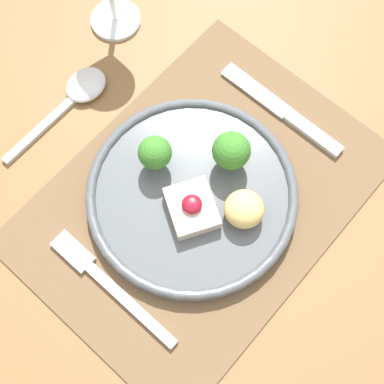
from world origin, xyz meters
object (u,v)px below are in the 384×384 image
fork (105,281)px  spoon (79,92)px  dinner_plate (194,192)px  knife (289,115)px

fork → spoon: (0.15, 0.20, 0.00)m
dinner_plate → knife: size_ratio=1.37×
fork → knife: (0.30, -0.03, 0.00)m
knife → fork: bearing=172.8°
dinner_plate → knife: dinner_plate is taller
fork → knife: 0.31m
dinner_plate → spoon: size_ratio=1.48×
spoon → knife: bearing=-57.9°
knife → spoon: 0.27m
dinner_plate → spoon: bearing=88.0°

